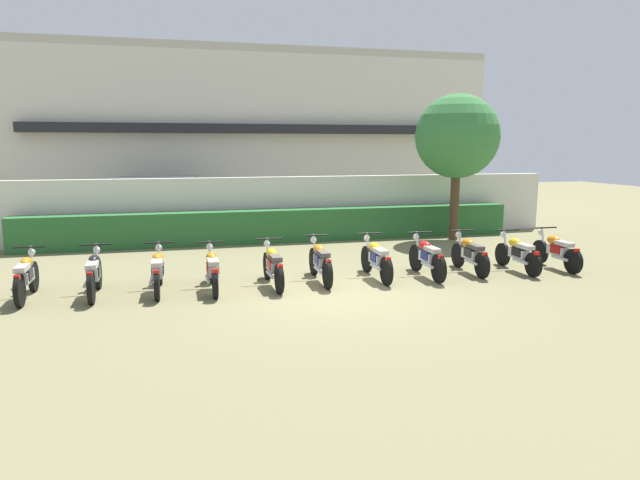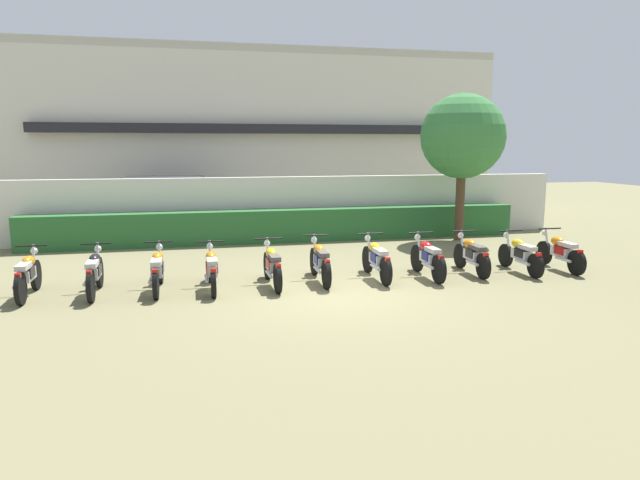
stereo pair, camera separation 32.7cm
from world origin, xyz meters
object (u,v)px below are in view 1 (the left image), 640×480
motorcycle_in_row_5 (320,261)px  motorcycle_in_row_3 (212,269)px  motorcycle_in_row_10 (556,250)px  motorcycle_in_row_4 (273,265)px  tree_near_inspector (457,137)px  motorcycle_in_row_6 (376,259)px  motorcycle_in_row_9 (518,253)px  motorcycle_in_row_1 (94,273)px  motorcycle_in_row_0 (26,276)px  parked_car (162,205)px  motorcycle_in_row_8 (470,254)px  motorcycle_in_row_2 (158,271)px  motorcycle_in_row_7 (427,257)px

motorcycle_in_row_5 → motorcycle_in_row_3: bearing=95.8°
motorcycle_in_row_10 → motorcycle_in_row_4: bearing=91.2°
motorcycle_in_row_4 → tree_near_inspector: bearing=-56.4°
motorcycle_in_row_6 → motorcycle_in_row_9: size_ratio=1.06×
motorcycle_in_row_1 → motorcycle_in_row_4: 3.57m
motorcycle_in_row_0 → motorcycle_in_row_10: size_ratio=0.98×
tree_near_inspector → motorcycle_in_row_6: (-4.27, -4.51, -2.77)m
motorcycle_in_row_3 → motorcycle_in_row_6: bearing=-88.0°
parked_car → motorcycle_in_row_8: 11.11m
parked_car → tree_near_inspector: (9.00, -4.05, 2.29)m
motorcycle_in_row_3 → motorcycle_in_row_0: bearing=86.6°
parked_car → motorcycle_in_row_8: parked_car is taller
motorcycle_in_row_3 → motorcycle_in_row_8: (5.98, 0.16, 0.01)m
motorcycle_in_row_2 → motorcycle_in_row_5: motorcycle_in_row_5 is taller
parked_car → motorcycle_in_row_9: bearing=-41.7°
motorcycle_in_row_10 → motorcycle_in_row_0: bearing=90.2°
motorcycle_in_row_0 → motorcycle_in_row_4: size_ratio=0.96×
parked_car → motorcycle_in_row_4: parked_car is taller
motorcycle_in_row_3 → motorcycle_in_row_7: (4.81, 0.01, 0.02)m
motorcycle_in_row_2 → motorcycle_in_row_8: same height
motorcycle_in_row_8 → motorcycle_in_row_10: motorcycle_in_row_8 is taller
motorcycle_in_row_9 → tree_near_inspector: bearing=-8.3°
motorcycle_in_row_7 → motorcycle_in_row_10: bearing=-88.2°
motorcycle_in_row_1 → motorcycle_in_row_7: 7.11m
motorcycle_in_row_7 → motorcycle_in_row_4: bearing=90.8°
motorcycle_in_row_4 → motorcycle_in_row_7: 3.54m
motorcycle_in_row_1 → motorcycle_in_row_0: bearing=85.1°
motorcycle_in_row_5 → motorcycle_in_row_7: (2.46, -0.17, 0.00)m
motorcycle_in_row_2 → motorcycle_in_row_7: bearing=-89.9°
motorcycle_in_row_0 → motorcycle_in_row_10: (11.80, -0.14, -0.01)m
motorcycle_in_row_6 → motorcycle_in_row_9: (3.52, -0.13, -0.02)m
motorcycle_in_row_1 → motorcycle_in_row_9: (9.45, -0.09, -0.02)m
motorcycle_in_row_0 → motorcycle_in_row_7: motorcycle_in_row_7 is taller
motorcycle_in_row_6 → motorcycle_in_row_7: (1.17, -0.13, 0.00)m
motorcycle_in_row_1 → motorcycle_in_row_9: motorcycle_in_row_1 is taller
motorcycle_in_row_1 → motorcycle_in_row_4: motorcycle_in_row_1 is taller
tree_near_inspector → motorcycle_in_row_2: bearing=-153.2°
motorcycle_in_row_5 → motorcycle_in_row_10: size_ratio=1.06×
parked_car → motorcycle_in_row_0: (-2.45, -8.51, -0.48)m
tree_near_inspector → motorcycle_in_row_4: tree_near_inspector is taller
motorcycle_in_row_0 → motorcycle_in_row_7: bearing=-92.2°
motorcycle_in_row_6 → motorcycle_in_row_9: 3.52m
tree_near_inspector → motorcycle_in_row_4: size_ratio=2.38×
motorcycle_in_row_4 → motorcycle_in_row_10: 6.98m
motorcycle_in_row_1 → motorcycle_in_row_9: size_ratio=1.01×
motorcycle_in_row_0 → motorcycle_in_row_4: motorcycle_in_row_0 is taller
tree_near_inspector → motorcycle_in_row_4: 8.55m
motorcycle_in_row_1 → motorcycle_in_row_10: (10.54, -0.06, -0.01)m
motorcycle_in_row_4 → motorcycle_in_row_8: (4.71, 0.14, -0.00)m
motorcycle_in_row_3 → motorcycle_in_row_7: size_ratio=1.01×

